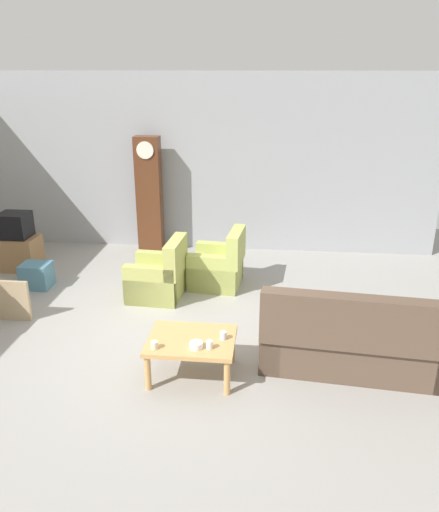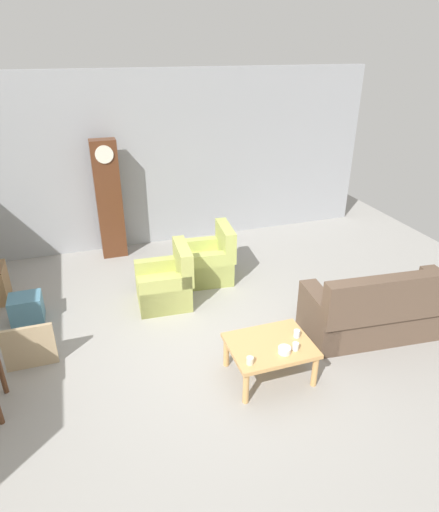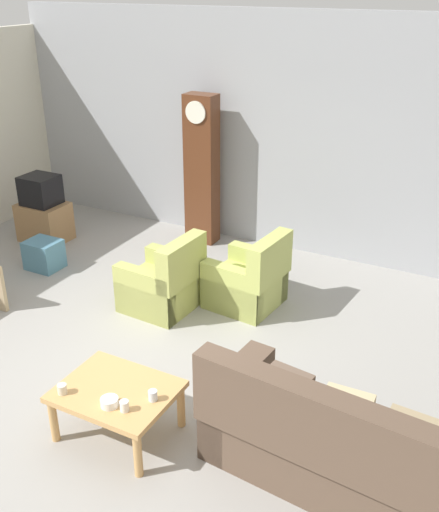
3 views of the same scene
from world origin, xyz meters
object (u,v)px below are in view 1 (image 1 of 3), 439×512
(tv_crt, at_px, (15,225))
(armchair_olive_far, at_px, (219,267))
(armchair_olive_near, at_px, (159,278))
(cup_white_porcelain, at_px, (209,345))
(cup_blue_rimmed, at_px, (223,335))
(bowl_white_stacked, at_px, (196,345))
(storage_box_blue, at_px, (37,275))
(framed_picture_leaning, at_px, (8,300))
(tv_stand_cabinet, at_px, (19,253))
(cup_cream_tall, at_px, (154,345))
(grandfather_clock, at_px, (149,196))
(coffee_table_wood, at_px, (192,344))
(couch_floral, at_px, (355,342))

(tv_crt, bearing_deg, armchair_olive_far, -5.97)
(armchair_olive_near, xyz_separation_m, cup_white_porcelain, (1.03, -2.17, 0.20))
(tv_crt, distance_m, cup_blue_rimmed, 4.75)
(armchair_olive_near, height_order, bowl_white_stacked, armchair_olive_near)
(armchair_olive_far, relative_size, storage_box_blue, 2.10)
(framed_picture_leaning, distance_m, bowl_white_stacked, 3.04)
(cup_white_porcelain, bearing_deg, tv_stand_cabinet, 140.17)
(storage_box_blue, height_order, cup_cream_tall, cup_cream_tall)
(armchair_olive_far, bearing_deg, tv_stand_cabinet, 174.03)
(grandfather_clock, xyz_separation_m, cup_cream_tall, (1.02, -4.18, -0.57))
(cup_white_porcelain, relative_size, bowl_white_stacked, 0.62)
(storage_box_blue, bearing_deg, cup_cream_tall, -44.32)
(cup_cream_tall, bearing_deg, grandfather_clock, 103.73)
(coffee_table_wood, relative_size, bowl_white_stacked, 6.58)
(couch_floral, distance_m, bowl_white_stacked, 1.81)
(cup_cream_tall, bearing_deg, coffee_table_wood, 34.82)
(coffee_table_wood, height_order, tv_crt, tv_crt)
(coffee_table_wood, xyz_separation_m, cup_cream_tall, (-0.36, -0.25, 0.11))
(framed_picture_leaning, height_order, storage_box_blue, framed_picture_leaning)
(coffee_table_wood, height_order, tv_stand_cabinet, tv_stand_cabinet)
(coffee_table_wood, relative_size, cup_white_porcelain, 10.61)
(cup_white_porcelain, height_order, cup_blue_rimmed, cup_white_porcelain)
(coffee_table_wood, height_order, grandfather_clock, grandfather_clock)
(armchair_olive_far, xyz_separation_m, tv_crt, (-3.48, 0.36, 0.47))
(armchair_olive_near, distance_m, cup_white_porcelain, 2.41)
(armchair_olive_far, height_order, bowl_white_stacked, armchair_olive_far)
(cup_cream_tall, distance_m, bowl_white_stacked, 0.44)
(grandfather_clock, relative_size, cup_blue_rimmed, 23.87)
(tv_stand_cabinet, relative_size, bowl_white_stacked, 4.66)
(tv_stand_cabinet, relative_size, cup_white_porcelain, 7.52)
(tv_stand_cabinet, bearing_deg, framed_picture_leaning, -67.38)
(coffee_table_wood, bearing_deg, cup_cream_tall, -145.18)
(framed_picture_leaning, bearing_deg, cup_cream_tall, -29.16)
(couch_floral, xyz_separation_m, coffee_table_wood, (-1.82, -0.30, 0.04))
(armchair_olive_far, height_order, tv_stand_cabinet, armchair_olive_far)
(framed_picture_leaning, relative_size, storage_box_blue, 1.37)
(couch_floral, height_order, framed_picture_leaning, couch_floral)
(storage_box_blue, bearing_deg, armchair_olive_near, -4.41)
(cup_blue_rimmed, bearing_deg, armchair_olive_near, 120.55)
(framed_picture_leaning, bearing_deg, tv_stand_cabinet, 112.62)
(cup_blue_rimmed, bearing_deg, grandfather_clock, 113.83)
(grandfather_clock, distance_m, cup_white_porcelain, 4.46)
(armchair_olive_far, distance_m, cup_blue_rimmed, 2.51)
(tv_stand_cabinet, bearing_deg, cup_blue_rimmed, -36.88)
(storage_box_blue, height_order, bowl_white_stacked, bowl_white_stacked)
(armchair_olive_near, xyz_separation_m, storage_box_blue, (-1.99, 0.15, -0.11))
(coffee_table_wood, xyz_separation_m, tv_stand_cabinet, (-3.44, 2.87, -0.11))
(armchair_olive_far, relative_size, tv_stand_cabinet, 1.35)
(grandfather_clock, bearing_deg, cup_white_porcelain, -68.78)
(armchair_olive_near, distance_m, coffee_table_wood, 2.14)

